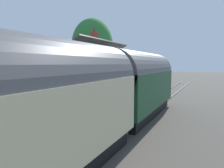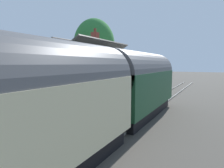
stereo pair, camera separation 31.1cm
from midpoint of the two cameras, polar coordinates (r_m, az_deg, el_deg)
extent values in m
plane|color=#4C473F|center=(14.66, 4.55, -8.06)|extent=(160.00, 160.00, 0.00)
cube|color=gray|center=(16.26, -7.45, -4.92)|extent=(32.00, 5.30, 0.99)
cube|color=beige|center=(14.93, 0.38, -3.87)|extent=(32.00, 0.36, 0.02)
cube|color=gray|center=(14.12, 10.71, -8.39)|extent=(52.00, 0.08, 0.14)
cube|color=gray|center=(14.57, 5.21, -7.87)|extent=(52.00, 0.08, 0.14)
cube|color=black|center=(13.84, 7.31, -7.43)|extent=(7.73, 2.29, 0.70)
cube|color=#1E4C2D|center=(13.58, 7.39, -1.26)|extent=(8.40, 2.70, 2.30)
cylinder|color=#515154|center=(13.49, 7.45, 3.59)|extent=(8.40, 2.65, 2.65)
cube|color=black|center=(14.06, 2.16, 0.20)|extent=(7.14, 0.03, 0.80)
cylinder|color=black|center=(16.19, 10.33, -5.53)|extent=(0.70, 2.16, 0.70)
cylinder|color=black|center=(11.58, 3.04, -10.05)|extent=(0.70, 2.16, 0.70)
cube|color=black|center=(17.56, 12.03, 1.59)|extent=(0.04, 2.16, 0.90)
cylinder|color=#F2EDCC|center=(17.68, 11.98, -1.57)|extent=(0.06, 0.24, 0.24)
cube|color=red|center=(17.78, 11.98, -3.01)|extent=(0.16, 2.56, 0.24)
cube|color=black|center=(6.99, -18.46, -21.45)|extent=(6.80, 2.29, 0.70)
cube|color=beige|center=(6.45, -18.90, -9.50)|extent=(7.39, 2.70, 2.30)
cylinder|color=#515154|center=(6.25, -19.25, 0.73)|extent=(7.39, 2.65, 2.65)
cube|color=black|center=(7.41, -26.39, -5.54)|extent=(6.28, 0.03, 0.80)
cylinder|color=black|center=(8.54, -7.39, -16.01)|extent=(0.70, 2.16, 0.70)
cube|color=silver|center=(16.87, -8.28, 2.24)|extent=(7.06, 4.25, 2.97)
cube|color=#47423D|center=(16.29, -5.29, 9.67)|extent=(7.56, 2.39, 1.52)
cube|color=#47423D|center=(17.51, -11.27, 9.32)|extent=(7.56, 2.39, 1.52)
cylinder|color=#47423D|center=(16.93, -8.42, 11.69)|extent=(7.56, 0.16, 0.16)
cube|color=brown|center=(18.16, -5.62, 10.98)|extent=(0.56, 0.56, 2.38)
cylinder|color=brown|center=(18.34, -5.66, 15.24)|extent=(0.24, 0.24, 0.36)
cube|color=slate|center=(16.44, -0.59, 0.69)|extent=(0.90, 0.06, 2.10)
cube|color=slate|center=(15.17, -3.04, 2.71)|extent=(0.80, 0.05, 1.10)
cube|color=slate|center=(17.65, 1.51, 3.16)|extent=(0.80, 0.05, 1.10)
cube|color=teal|center=(10.42, -28.65, -6.39)|extent=(1.42, 0.46, 0.06)
cube|color=teal|center=(10.24, -28.11, -5.26)|extent=(1.40, 0.16, 0.40)
cube|color=black|center=(10.80, -26.20, -7.11)|extent=(0.08, 0.36, 0.44)
cube|color=teal|center=(11.78, -19.37, -4.65)|extent=(1.42, 0.47, 0.06)
cube|color=teal|center=(11.62, -18.77, -3.62)|extent=(1.40, 0.17, 0.40)
cube|color=black|center=(11.43, -21.27, -6.21)|extent=(0.08, 0.36, 0.44)
cube|color=black|center=(12.23, -17.53, -5.31)|extent=(0.08, 0.36, 0.44)
cube|color=teal|center=(23.74, 5.98, 0.80)|extent=(1.42, 0.46, 0.06)
cube|color=teal|center=(23.66, 6.40, 1.34)|extent=(1.40, 0.16, 0.40)
cube|color=black|center=(23.23, 5.54, 0.12)|extent=(0.08, 0.36, 0.44)
cube|color=black|center=(24.29, 6.40, 0.37)|extent=(0.08, 0.36, 0.44)
cube|color=#9E5138|center=(22.30, -2.81, -0.24)|extent=(0.98, 0.32, 0.33)
ellipsoid|color=#3D8438|center=(22.27, -2.82, 0.48)|extent=(0.88, 0.29, 0.29)
cylinder|color=black|center=(21.23, 0.88, -0.54)|extent=(0.41, 0.41, 0.33)
ellipsoid|color=#2D7233|center=(21.20, 0.88, 0.43)|extent=(0.56, 0.56, 0.54)
cylinder|color=black|center=(21.46, 2.70, -0.46)|extent=(0.34, 0.34, 0.34)
ellipsoid|color=#3D8438|center=(21.42, 2.71, 0.46)|extent=(0.51, 0.51, 0.58)
cone|color=#C91C6C|center=(21.41, 2.71, 0.94)|extent=(0.09, 0.09, 0.20)
cylinder|color=black|center=(21.46, 8.07, 3.30)|extent=(0.10, 0.10, 3.19)
cylinder|color=black|center=(21.45, 8.13, 7.16)|extent=(0.05, 0.50, 0.05)
cube|color=beige|center=(21.46, 8.14, 7.94)|extent=(0.24, 0.24, 0.32)
cone|color=black|center=(21.47, 8.15, 8.52)|extent=(0.32, 0.32, 0.14)
cylinder|color=#4C3828|center=(29.62, -7.28, 2.26)|extent=(0.36, 0.36, 3.37)
ellipsoid|color=#2D7233|center=(29.58, -7.35, 8.08)|extent=(3.12, 2.86, 3.77)
cylinder|color=#4C3828|center=(25.80, -5.95, 2.14)|extent=(0.39, 0.39, 3.72)
ellipsoid|color=#2D7233|center=(25.87, -6.05, 11.35)|extent=(5.19, 5.27, 6.55)
camera|label=1|loc=(0.16, -90.59, -0.06)|focal=31.49mm
camera|label=2|loc=(0.16, 89.41, 0.06)|focal=31.49mm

